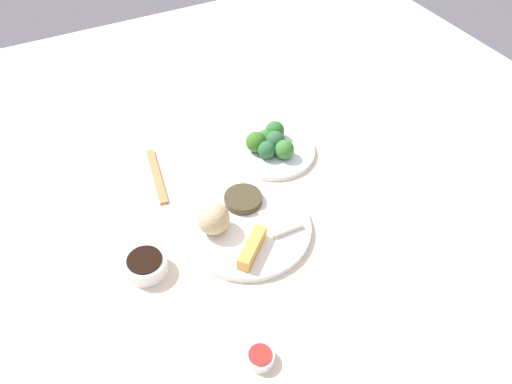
{
  "coord_description": "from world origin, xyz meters",
  "views": [
    {
      "loc": [
        0.69,
        -0.33,
        0.9
      ],
      "look_at": [
        -0.05,
        0.05,
        0.06
      ],
      "focal_mm": 35.39,
      "sensor_mm": 36.0,
      "label": 1
    }
  ],
  "objects_px": {
    "soy_sauce_bowl": "(146,265)",
    "chopsticks_pair": "(157,176)",
    "main_plate": "(247,228)",
    "sauce_ramekin_sweet_and_sour": "(260,358)",
    "broccoli_plate": "(273,151)"
  },
  "relations": [
    {
      "from": "broccoli_plate",
      "to": "main_plate",
      "type": "bearing_deg",
      "value": -40.92
    },
    {
      "from": "soy_sauce_bowl",
      "to": "chopsticks_pair",
      "type": "distance_m",
      "value": 0.29
    },
    {
      "from": "main_plate",
      "to": "broccoli_plate",
      "type": "height_order",
      "value": "main_plate"
    },
    {
      "from": "main_plate",
      "to": "soy_sauce_bowl",
      "type": "height_order",
      "value": "soy_sauce_bowl"
    },
    {
      "from": "soy_sauce_bowl",
      "to": "main_plate",
      "type": "bearing_deg",
      "value": 90.56
    },
    {
      "from": "main_plate",
      "to": "broccoli_plate",
      "type": "relative_size",
      "value": 1.32
    },
    {
      "from": "main_plate",
      "to": "broccoli_plate",
      "type": "xyz_separation_m",
      "value": [
        -0.21,
        0.18,
        -0.0
      ]
    },
    {
      "from": "chopsticks_pair",
      "to": "soy_sauce_bowl",
      "type": "bearing_deg",
      "value": -23.46
    },
    {
      "from": "sauce_ramekin_sweet_and_sour",
      "to": "chopsticks_pair",
      "type": "bearing_deg",
      "value": -179.53
    },
    {
      "from": "main_plate",
      "to": "chopsticks_pair",
      "type": "xyz_separation_m",
      "value": [
        -0.26,
        -0.12,
        -0.0
      ]
    },
    {
      "from": "broccoli_plate",
      "to": "soy_sauce_bowl",
      "type": "xyz_separation_m",
      "value": [
        0.21,
        -0.42,
        0.01
      ]
    },
    {
      "from": "broccoli_plate",
      "to": "soy_sauce_bowl",
      "type": "relative_size",
      "value": 2.43
    },
    {
      "from": "main_plate",
      "to": "broccoli_plate",
      "type": "bearing_deg",
      "value": 139.08
    },
    {
      "from": "main_plate",
      "to": "sauce_ramekin_sweet_and_sour",
      "type": "relative_size",
      "value": 5.47
    },
    {
      "from": "chopsticks_pair",
      "to": "broccoli_plate",
      "type": "bearing_deg",
      "value": 79.94
    }
  ]
}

